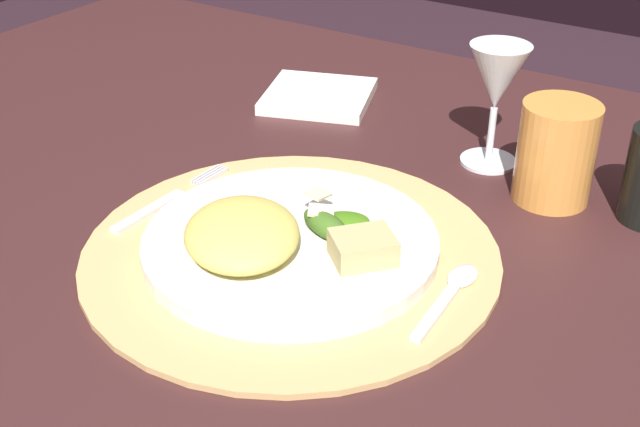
% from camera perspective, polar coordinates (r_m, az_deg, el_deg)
% --- Properties ---
extents(dining_table, '(1.41, 0.99, 0.72)m').
position_cam_1_polar(dining_table, '(0.92, -1.55, -5.94)').
color(dining_table, '#391D1D').
rests_on(dining_table, ground).
extents(placemat, '(0.39, 0.39, 0.01)m').
position_cam_1_polar(placemat, '(0.77, -2.01, -2.67)').
color(placemat, tan).
rests_on(placemat, dining_table).
extents(dinner_plate, '(0.27, 0.27, 0.01)m').
position_cam_1_polar(dinner_plate, '(0.77, -2.03, -2.02)').
color(dinner_plate, white).
rests_on(dinner_plate, placemat).
extents(pasta_serving, '(0.16, 0.16, 0.03)m').
position_cam_1_polar(pasta_serving, '(0.74, -5.38, -1.37)').
color(pasta_serving, '#D7C55A').
rests_on(pasta_serving, dinner_plate).
extents(salad_greens, '(0.08, 0.07, 0.03)m').
position_cam_1_polar(salad_greens, '(0.77, 0.94, -0.70)').
color(salad_greens, '#355C11').
rests_on(salad_greens, dinner_plate).
extents(bread_piece, '(0.07, 0.07, 0.02)m').
position_cam_1_polar(bread_piece, '(0.73, 2.97, -2.36)').
color(bread_piece, tan).
rests_on(bread_piece, dinner_plate).
extents(fork, '(0.02, 0.16, 0.00)m').
position_cam_1_polar(fork, '(0.86, -10.48, 0.86)').
color(fork, silver).
rests_on(fork, placemat).
extents(spoon, '(0.02, 0.12, 0.01)m').
position_cam_1_polar(spoon, '(0.72, 9.13, -5.11)').
color(spoon, silver).
rests_on(spoon, placemat).
extents(napkin, '(0.17, 0.17, 0.01)m').
position_cam_1_polar(napkin, '(1.10, -0.10, 8.06)').
color(napkin, white).
rests_on(napkin, dining_table).
extents(wine_glass, '(0.07, 0.07, 0.14)m').
position_cam_1_polar(wine_glass, '(0.92, 12.06, 8.80)').
color(wine_glass, silver).
rests_on(wine_glass, dining_table).
extents(amber_tumbler, '(0.08, 0.08, 0.10)m').
position_cam_1_polar(amber_tumbler, '(0.88, 15.88, 4.03)').
color(amber_tumbler, '#D88B3D').
rests_on(amber_tumbler, dining_table).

